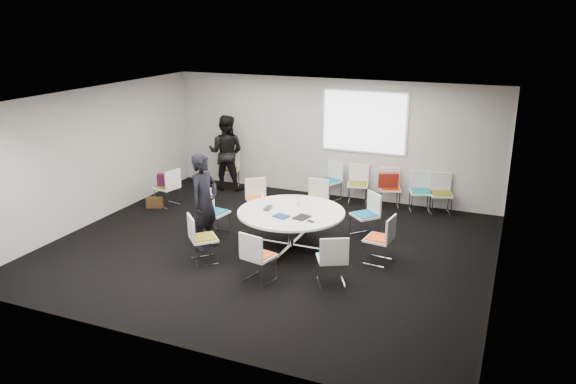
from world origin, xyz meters
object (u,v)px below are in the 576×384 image
at_px(person_main, 204,202).
at_px(person_back, 226,152).
at_px(chair_back_c, 389,195).
at_px(chair_back_e, 441,201).
at_px(chair_ring_d, 258,208).
at_px(chair_back_a, 330,188).
at_px(chair_back_d, 420,199).
at_px(chair_ring_b, 365,223).
at_px(cup, 298,203).
at_px(chair_person_back, 230,176).
at_px(chair_ring_f, 203,247).
at_px(brown_bag, 155,202).
at_px(chair_spare_left, 168,194).
at_px(chair_ring_a, 379,248).
at_px(laptop, 270,208).
at_px(chair_ring_g, 259,266).
at_px(conference_table, 291,222).
at_px(chair_ring_e, 215,221).
at_px(chair_back_b, 358,191).
at_px(chair_ring_h, 332,269).
at_px(maroon_bag, 166,180).

xyz_separation_m(person_main, person_back, (-1.44, 3.46, 0.03)).
xyz_separation_m(chair_back_c, chair_back_e, (1.13, 0.01, 0.00)).
distance_m(chair_ring_d, chair_back_a, 2.14).
bearing_deg(chair_back_d, chair_ring_b, 51.84).
xyz_separation_m(chair_back_d, cup, (-1.85, -2.69, 0.50)).
xyz_separation_m(chair_back_d, chair_person_back, (-4.78, -0.02, 0.00)).
relative_size(chair_ring_f, brown_bag, 2.44).
relative_size(chair_spare_left, person_main, 0.49).
relative_size(cup, brown_bag, 0.25).
relative_size(chair_back_a, cup, 9.78).
height_order(chair_ring_a, laptop, chair_ring_a).
bearing_deg(chair_ring_g, chair_back_e, 75.74).
xyz_separation_m(chair_back_c, laptop, (-1.58, -3.05, 0.47)).
xyz_separation_m(conference_table, chair_ring_b, (1.13, 1.07, -0.24)).
height_order(chair_back_c, brown_bag, chair_back_c).
distance_m(chair_ring_a, chair_spare_left, 5.32).
bearing_deg(cup, chair_ring_e, -170.71).
bearing_deg(chair_spare_left, chair_ring_a, -90.49).
bearing_deg(chair_back_b, person_main, 51.14).
bearing_deg(chair_back_a, chair_person_back, 24.12).
height_order(chair_back_a, chair_back_d, same).
bearing_deg(chair_ring_h, laptop, 117.72).
bearing_deg(brown_bag, chair_back_a, 31.22).
bearing_deg(chair_back_d, chair_back_a, -17.88).
xyz_separation_m(chair_ring_d, chair_back_a, (0.95, 1.92, 0.00)).
relative_size(chair_back_e, laptop, 3.00).
bearing_deg(chair_back_b, chair_back_e, 168.63).
height_order(chair_back_d, maroon_bag, chair_back_d).
bearing_deg(chair_person_back, chair_back_c, 162.26).
relative_size(chair_back_d, cup, 9.78).
relative_size(chair_ring_f, chair_back_d, 1.00).
bearing_deg(chair_person_back, chair_ring_h, 116.93).
bearing_deg(person_back, chair_back_e, 171.66).
xyz_separation_m(chair_back_d, person_main, (-3.33, -3.64, 0.63)).
bearing_deg(chair_ring_g, chair_back_a, 106.17).
distance_m(chair_ring_f, chair_back_c, 4.82).
xyz_separation_m(chair_ring_g, cup, (-0.04, 1.83, 0.50)).
bearing_deg(person_main, chair_spare_left, 57.32).
xyz_separation_m(chair_ring_f, chair_back_b, (1.61, 4.22, 0.00)).
bearing_deg(chair_person_back, person_main, 93.96).
bearing_deg(chair_back_e, chair_spare_left, 1.14).
relative_size(chair_ring_b, chair_ring_f, 1.00).
relative_size(chair_ring_d, laptop, 3.00).
distance_m(chair_ring_b, maroon_bag, 4.67).
height_order(chair_back_c, person_main, person_main).
bearing_deg(chair_ring_h, chair_back_b, 72.61).
height_order(chair_back_c, chair_person_back, same).
relative_size(chair_back_a, chair_person_back, 1.00).
distance_m(conference_table, laptop, 0.47).
relative_size(chair_back_c, chair_back_e, 1.00).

